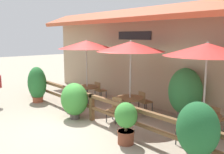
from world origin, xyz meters
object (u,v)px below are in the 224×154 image
object	(u,v)px
chair_near_streetside	(74,95)
patio_umbrella_far	(207,50)
chair_middle_wallside	(144,101)
potted_plant_corner_fern	(185,92)
dining_table_middle	(130,101)
chair_middle_streetside	(115,108)
chair_far_wallside	(215,118)
dining_table_near	(87,89)
potted_plant_small_flowering	(126,120)
chair_far_streetside	(188,128)
potted_plant_broad_leaf	(37,84)
chair_near_wallside	(99,90)
potted_plant_entrance_palm	(197,133)
patio_umbrella_near	(86,45)
potted_plant_tall_tropical	(74,100)
dining_table_far	(203,119)
patio_umbrella_middle	(131,47)

from	to	relation	value
chair_near_streetside	patio_umbrella_far	distance (m)	6.00
chair_middle_wallside	potted_plant_corner_fern	distance (m)	1.70
patio_umbrella_far	potted_plant_corner_fern	size ratio (longest dim) A/B	1.50
dining_table_middle	chair_middle_streetside	size ratio (longest dim) A/B	1.22
dining_table_middle	patio_umbrella_far	bearing A→B (deg)	3.90
chair_far_wallside	chair_near_streetside	bearing A→B (deg)	18.51
dining_table_near	potted_plant_small_flowering	distance (m)	4.69
dining_table_near	chair_middle_wallside	bearing A→B (deg)	16.53
chair_far_streetside	potted_plant_broad_leaf	world-z (taller)	potted_plant_broad_leaf
dining_table_middle	chair_far_wallside	distance (m)	2.99
chair_near_wallside	potted_plant_broad_leaf	xyz separation A→B (m)	(-1.47, -2.43, 0.37)
potted_plant_entrance_palm	potted_plant_corner_fern	xyz separation A→B (m)	(-2.21, 2.94, 0.04)
dining_table_near	potted_plant_broad_leaf	distance (m)	2.27
patio_umbrella_near	dining_table_near	distance (m)	2.02
potted_plant_corner_fern	potted_plant_tall_tropical	bearing A→B (deg)	-133.15
dining_table_near	chair_middle_streetside	bearing A→B (deg)	-15.27
chair_near_wallside	dining_table_far	xyz separation A→B (m)	(5.57, -0.51, 0.12)
chair_far_streetside	dining_table_far	bearing A→B (deg)	91.34
chair_near_wallside	chair_far_streetside	bearing A→B (deg)	166.92
potted_plant_tall_tropical	patio_umbrella_far	bearing A→B (deg)	25.68
potted_plant_small_flowering	potted_plant_tall_tropical	bearing A→B (deg)	178.32
patio_umbrella_near	potted_plant_tall_tropical	size ratio (longest dim) A/B	2.14
chair_near_wallside	chair_middle_wallside	size ratio (longest dim) A/B	1.00
chair_middle_streetside	patio_umbrella_far	bearing A→B (deg)	6.00
potted_plant_small_flowering	patio_umbrella_near	bearing A→B (deg)	157.99
chair_near_streetside	patio_umbrella_far	size ratio (longest dim) A/B	0.30
patio_umbrella_far	potted_plant_broad_leaf	world-z (taller)	patio_umbrella_far
dining_table_middle	chair_middle_wallside	xyz separation A→B (m)	(0.01, 0.78, -0.12)
potted_plant_corner_fern	chair_near_wallside	bearing A→B (deg)	-173.94
chair_far_wallside	potted_plant_tall_tropical	bearing A→B (deg)	35.12
dining_table_middle	potted_plant_small_flowering	xyz separation A→B (m)	(1.63, -1.79, 0.10)
potted_plant_broad_leaf	potted_plant_corner_fern	world-z (taller)	potted_plant_corner_fern
patio_umbrella_middle	patio_umbrella_far	size ratio (longest dim) A/B	1.00
dining_table_near	patio_umbrella_near	bearing A→B (deg)	-90.00
patio_umbrella_far	potted_plant_tall_tropical	world-z (taller)	patio_umbrella_far
chair_near_streetside	chair_far_streetside	distance (m)	5.50
patio_umbrella_near	chair_far_wallside	distance (m)	6.04
chair_far_wallside	chair_middle_streetside	bearing A→B (deg)	32.99
chair_near_streetside	potted_plant_entrance_palm	xyz separation A→B (m)	(6.48, -1.02, 0.51)
patio_umbrella_middle	potted_plant_entrance_palm	xyz separation A→B (m)	(3.78, -1.78, -1.63)
dining_table_near	potted_plant_tall_tropical	world-z (taller)	potted_plant_tall_tropical
chair_middle_streetside	potted_plant_corner_fern	bearing A→B (deg)	38.69
chair_near_wallside	dining_table_near	bearing A→B (deg)	91.61
chair_near_wallside	potted_plant_broad_leaf	bearing A→B (deg)	58.30
chair_middle_streetside	potted_plant_tall_tropical	size ratio (longest dim) A/B	0.64
dining_table_near	dining_table_middle	distance (m)	2.72
potted_plant_small_flowering	potted_plant_broad_leaf	xyz separation A→B (m)	(-5.85, 0.07, 0.15)
dining_table_far	potted_plant_broad_leaf	world-z (taller)	potted_plant_broad_leaf
potted_plant_broad_leaf	potted_plant_tall_tropical	distance (m)	3.10
patio_umbrella_middle	patio_umbrella_far	distance (m)	2.83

